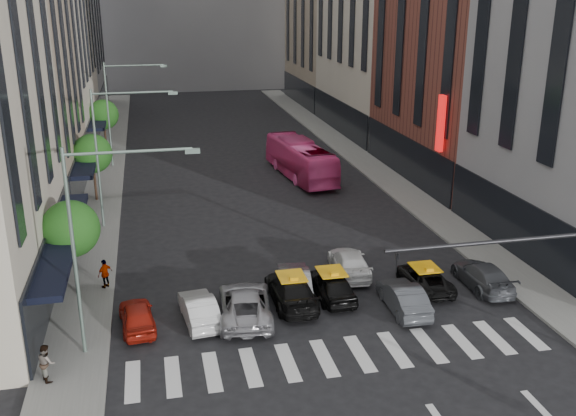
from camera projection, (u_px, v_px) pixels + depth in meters
ground at (358, 374)px, 26.23m from camera, size 160.00×160.00×0.00m
sidewalk_left at (104, 185)px, 51.60m from camera, size 3.00×96.00×0.15m
sidewalk_right at (374, 169)px, 56.30m from camera, size 3.00×96.00×0.15m
building_left_b at (5, 35)px, 44.80m from camera, size 8.00×16.00×24.00m
building_right_b at (461, 16)px, 50.51m from camera, size 8.00×18.00×26.00m
tree_near at (71, 229)px, 31.89m from camera, size 2.88×2.88×4.95m
tree_mid at (92, 154)px, 46.69m from camera, size 2.88×2.88×4.95m
tree_far at (103, 115)px, 61.49m from camera, size 2.88×2.88×4.95m
streetlamp_near at (95, 224)px, 25.98m from camera, size 5.38×0.25×9.00m
streetlamp_mid at (111, 140)px, 40.78m from camera, size 5.38×0.25×9.00m
streetlamp_far at (118, 100)px, 55.58m from camera, size 5.38×0.25×9.00m
traffic_signal at (554, 267)px, 25.44m from camera, size 10.10×0.20×6.00m
liberty_sign at (441, 123)px, 45.38m from camera, size 0.30×0.70×4.00m
car_red at (137, 316)px, 29.65m from camera, size 1.88×3.87×1.27m
car_white_front at (199, 309)px, 30.23m from camera, size 1.86×4.20×1.34m
car_silver at (245, 303)px, 30.59m from camera, size 3.01×5.54×1.47m
taxi_left at (291, 290)px, 31.99m from camera, size 2.06×5.03×1.46m
taxi_center at (331, 285)px, 32.59m from camera, size 1.87×4.27×1.43m
car_grey_mid at (403, 297)px, 31.31m from camera, size 1.62×4.30×1.40m
taxi_right at (424, 278)px, 33.60m from camera, size 2.10×4.37×1.20m
car_grey_curb at (482, 275)px, 33.76m from camera, size 2.00×4.70×1.35m
car_row2_left at (294, 280)px, 33.06m from camera, size 2.12×4.58×1.45m
car_row2_right at (349, 262)px, 35.39m from camera, size 2.44×4.84×1.35m
bus at (300, 159)px, 53.58m from camera, size 3.88×11.34×3.10m
pedestrian_near at (46, 362)px, 25.38m from camera, size 0.83×0.92×1.56m
pedestrian_far at (105, 274)px, 33.38m from camera, size 0.93×0.90×1.56m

